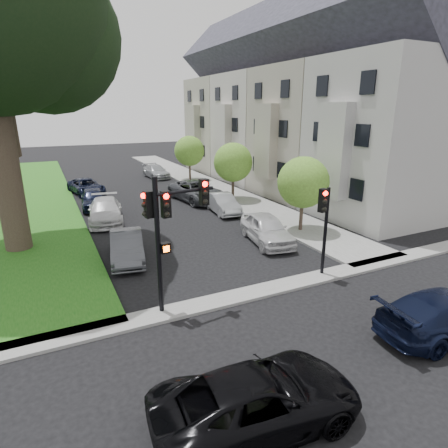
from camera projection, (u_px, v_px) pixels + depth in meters
name	position (u px, v px, depth m)	size (l,w,h in m)	color
ground	(287.00, 318.00, 12.90)	(140.00, 140.00, 0.00)	black
grass_strip	(18.00, 198.00, 29.72)	(8.00, 44.00, 0.12)	#1B5E17
sidewalk_right	(201.00, 182.00, 36.31)	(3.50, 44.00, 0.12)	slate
sidewalk_cross	(258.00, 292.00, 14.60)	(60.00, 1.00, 0.12)	slate
house_a	(385.00, 108.00, 22.91)	(7.70, 7.55, 15.97)	#A09E9B
house_b	(308.00, 108.00, 29.35)	(7.70, 7.55, 15.97)	tan
house_c	(259.00, 108.00, 35.79)	(7.70, 7.55, 15.97)	gray
house_d	(224.00, 108.00, 42.23)	(7.70, 7.55, 15.97)	#B0AB95
small_tree_a	(303.00, 182.00, 21.08)	(2.92, 2.92, 4.37)	#37261C
small_tree_b	(233.00, 162.00, 28.49)	(2.97, 2.97, 4.46)	#37261C
small_tree_c	(189.00, 151.00, 36.50)	(2.92, 2.92, 4.38)	#37261C
traffic_signal_main	(168.00, 221.00, 12.39)	(2.38, 0.62, 4.86)	black
traffic_signal_secondary	(324.00, 216.00, 15.32)	(0.52, 0.42, 3.87)	black
car_cross_near	(258.00, 399.00, 8.39)	(2.24, 4.87, 1.35)	black
car_parked_0	(267.00, 229.00, 19.95)	(1.80, 4.47, 1.52)	silver
car_parked_1	(222.00, 203.00, 25.68)	(1.40, 4.01, 1.32)	#999BA0
car_parked_2	(197.00, 191.00, 28.91)	(2.59, 5.62, 1.56)	#3F4247
car_parked_4	(156.00, 172.00, 38.69)	(1.81, 4.45, 1.29)	#999BA0
car_parked_5	(127.00, 246.00, 17.63)	(1.45, 4.16, 1.37)	#3F4247
car_parked_6	(105.00, 211.00, 23.63)	(2.01, 4.95, 1.44)	silver
car_parked_7	(93.00, 199.00, 26.84)	(1.67, 4.15, 1.41)	black
car_parked_8	(86.00, 186.00, 31.36)	(2.12, 4.60, 1.28)	black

